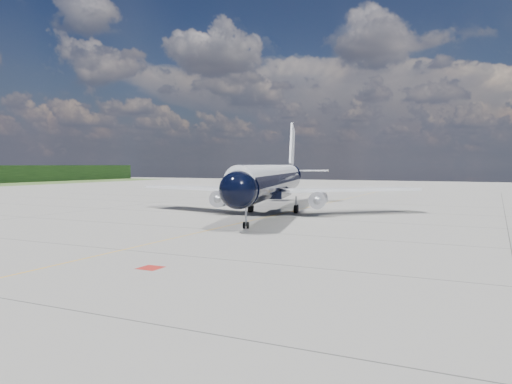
% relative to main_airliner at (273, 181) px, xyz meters
% --- Properties ---
extents(ground, '(320.00, 320.00, 0.00)m').
position_rel_main_airliner_xyz_m(ground, '(1.83, -1.12, -4.80)').
color(ground, gray).
rests_on(ground, ground).
extents(taxiway_centerline, '(0.16, 160.00, 0.01)m').
position_rel_main_airliner_xyz_m(taxiway_centerline, '(1.83, -6.12, -4.80)').
color(taxiway_centerline, orange).
rests_on(taxiway_centerline, ground).
extents(red_marking, '(1.60, 1.60, 0.01)m').
position_rel_main_airliner_xyz_m(red_marking, '(8.63, -41.12, -4.80)').
color(red_marking, maroon).
rests_on(red_marking, ground).
extents(main_airliner, '(42.62, 52.76, 15.48)m').
position_rel_main_airliner_xyz_m(main_airliner, '(0.00, 0.00, 0.00)').
color(main_airliner, black).
rests_on(main_airliner, ground).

